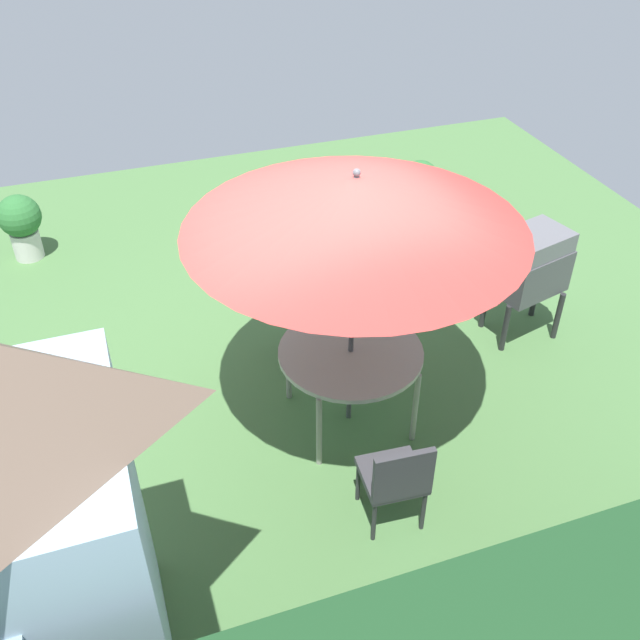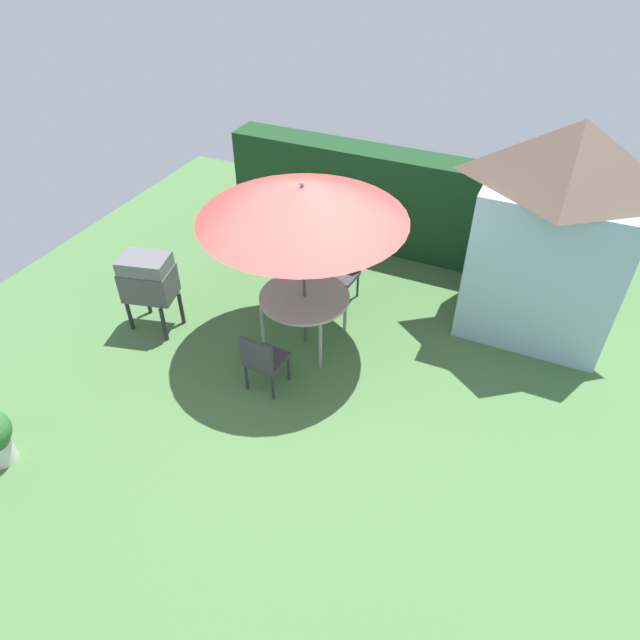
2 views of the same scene
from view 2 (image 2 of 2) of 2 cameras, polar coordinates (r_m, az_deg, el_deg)
name	(u,v)px [view 2 (image 2 of 2)]	position (r m, az deg, el deg)	size (l,w,h in m)	color
ground_plane	(309,367)	(7.78, -1.14, -4.81)	(11.00, 11.00, 0.00)	#47703D
hedge_backdrop	(395,203)	(9.98, 7.61, 11.70)	(5.97, 0.64, 1.74)	#193D1E
garden_shed	(554,232)	(8.19, 22.57, 8.18)	(2.08, 1.52, 3.09)	#9EBCD1
patio_table	(304,299)	(7.75, -1.58, 2.09)	(1.25, 1.25, 0.79)	#B2ADA3
patio_umbrella	(302,203)	(6.98, -1.79, 11.77)	(2.65, 2.65, 2.47)	#4C4C51
bbq_grill	(148,279)	(8.31, -17.01, 4.01)	(0.80, 0.65, 1.20)	#47474C
chair_near_shed	(344,269)	(8.74, 2.41, 5.15)	(0.49, 0.50, 0.90)	#38383D
chair_far_side	(263,359)	(7.17, -5.82, -3.94)	(0.49, 0.49, 0.90)	#38383D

